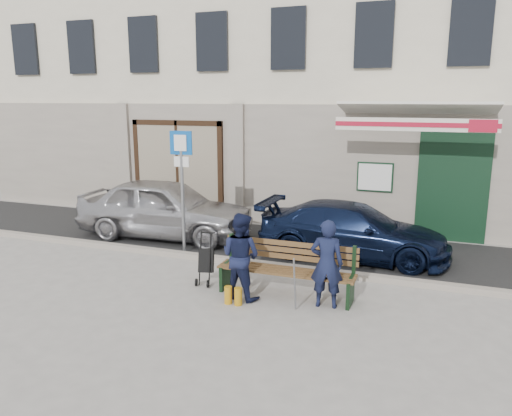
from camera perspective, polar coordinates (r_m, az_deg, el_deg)
The scene contains 11 objects.
ground at distance 9.10m, azimuth -5.80°, elevation -9.29°, with size 80.00×80.00×0.00m, color #9E9991.
asphalt_lane at distance 11.80m, azimuth 0.81°, elevation -4.05°, with size 60.00×3.20×0.01m, color #282828.
curb at distance 10.36m, azimuth -2.16°, elevation -6.12°, with size 60.00×0.18×0.12m, color #9E9384.
building at distance 16.53m, azimuth 7.42°, elevation 18.00°, with size 20.00×8.27×10.00m.
car_silver at distance 12.36m, azimuth -10.36°, elevation -0.02°, with size 1.72×4.28×1.46m, color #B2B2B7.
car_navy at distance 10.86m, azimuth 11.00°, elevation -2.57°, with size 1.64×4.04×1.17m, color black.
parking_sign at distance 10.77m, azimuth -8.47°, elevation 4.01°, with size 0.50×0.08×2.68m.
bench at distance 8.68m, azimuth 3.16°, elevation -7.09°, with size 2.40×1.17×0.98m.
man at distance 8.21m, azimuth 8.08°, elevation -6.33°, with size 0.54×0.35×1.47m, color #131935.
woman at distance 8.49m, azimuth -1.75°, elevation -5.49°, with size 0.72×0.56×1.49m, color #131936.
stroller at distance 9.26m, azimuth -5.73°, elevation -6.12°, with size 0.33×0.43×0.95m.
Camera 1 is at (3.76, -7.56, 3.37)m, focal length 35.00 mm.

